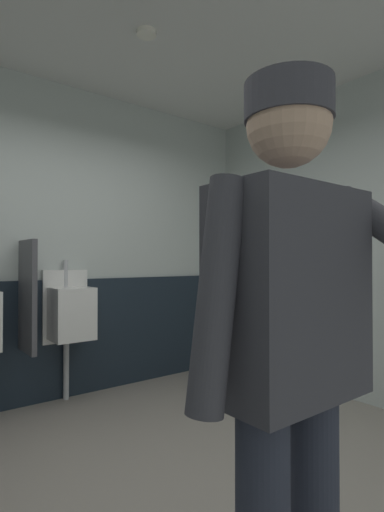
# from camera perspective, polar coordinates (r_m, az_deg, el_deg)

# --- Properties ---
(ground_plane) EXTENTS (4.85, 4.20, 0.04)m
(ground_plane) POSITION_cam_1_polar(r_m,az_deg,el_deg) (2.39, -4.45, -32.30)
(ground_plane) COLOR gray
(wall_back) EXTENTS (4.85, 0.12, 2.84)m
(wall_back) POSITION_cam_1_polar(r_m,az_deg,el_deg) (3.73, -20.34, 2.25)
(wall_back) COLOR silver
(wall_back) RESTS_ON ground_plane
(wall_right) EXTENTS (0.12, 4.20, 2.84)m
(wall_right) POSITION_cam_1_polar(r_m,az_deg,el_deg) (3.72, 24.95, 2.29)
(wall_right) COLOR silver
(wall_right) RESTS_ON ground_plane
(wainscot_band_back) EXTENTS (4.25, 0.03, 1.06)m
(wainscot_band_back) POSITION_cam_1_polar(r_m,az_deg,el_deg) (3.72, -20.05, -11.52)
(wainscot_band_back) COLOR #19232D
(wainscot_band_back) RESTS_ON ground_plane
(downlight_far) EXTENTS (0.14, 0.14, 0.03)m
(downlight_far) POSITION_cam_1_polar(r_m,az_deg,el_deg) (3.15, -6.71, 29.74)
(downlight_far) COLOR white
(urinal_middle) EXTENTS (0.40, 0.34, 1.24)m
(urinal_middle) POSITION_cam_1_polar(r_m,az_deg,el_deg) (3.59, -17.47, -7.96)
(urinal_middle) COLOR white
(urinal_middle) RESTS_ON ground_plane
(privacy_divider_panel) EXTENTS (0.04, 0.40, 0.90)m
(privacy_divider_panel) POSITION_cam_1_polar(r_m,az_deg,el_deg) (3.39, -23.02, -5.42)
(privacy_divider_panel) COLOR #4C4C51
(person) EXTENTS (0.66, 0.60, 1.72)m
(person) POSITION_cam_1_polar(r_m,az_deg,el_deg) (1.11, 14.44, -11.20)
(person) COLOR #2D3342
(person) RESTS_ON ground_plane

